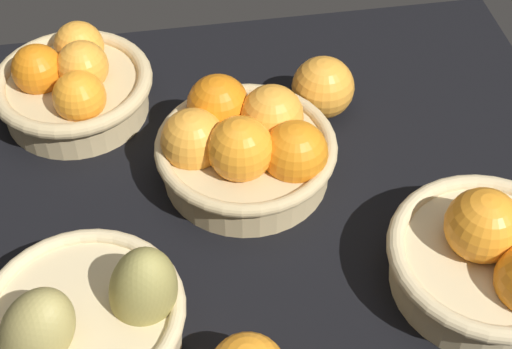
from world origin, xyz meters
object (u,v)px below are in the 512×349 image
basket_near_right (492,261)px  basket_far_left (73,84)px  basket_near_left_pears (88,320)px  basket_center (245,145)px  loose_orange_back_gap (323,87)px

basket_near_right → basket_far_left: bearing=140.3°
basket_near_left_pears → basket_far_left: (-1.53, 37.28, -0.29)cm
basket_center → basket_far_left: basket_center is taller
basket_near_left_pears → basket_center: basket_near_left_pears is taller
basket_far_left → loose_orange_back_gap: (32.79, -5.66, -0.26)cm
basket_near_left_pears → loose_orange_back_gap: (31.26, 31.62, -0.56)cm
loose_orange_back_gap → basket_near_left_pears: bearing=-134.7°
basket_near_right → loose_orange_back_gap: 33.09cm
basket_far_left → loose_orange_back_gap: size_ratio=2.54×
basket_near_right → basket_center: (-23.43, 21.31, 0.23)cm
basket_center → basket_near_right: bearing=-42.3°
basket_center → basket_far_left: size_ratio=1.05×
basket_far_left → loose_orange_back_gap: bearing=-9.8°
basket_near_left_pears → basket_far_left: bearing=92.4°
basket_near_left_pears → basket_far_left: basket_near_left_pears is taller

